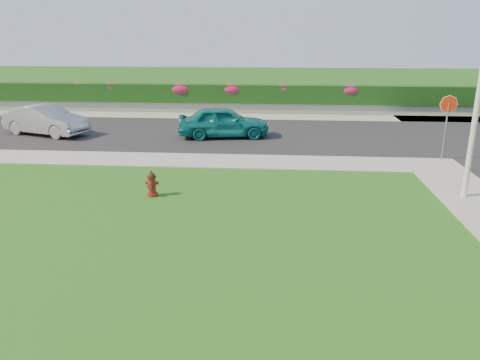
# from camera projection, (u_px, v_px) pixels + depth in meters

# --- Properties ---
(ground) EXTENTS (120.00, 120.00, 0.00)m
(ground) POSITION_uv_depth(u_px,v_px,m) (215.00, 281.00, 9.28)
(ground) COLOR black
(ground) RESTS_ON ground
(street_far) EXTENTS (26.00, 8.00, 0.04)m
(street_far) POSITION_uv_depth(u_px,v_px,m) (151.00, 133.00, 22.96)
(street_far) COLOR black
(street_far) RESTS_ON ground
(sidewalk_far) EXTENTS (24.00, 2.00, 0.04)m
(sidewalk_far) POSITION_uv_depth(u_px,v_px,m) (93.00, 158.00, 18.29)
(sidewalk_far) COLOR gray
(sidewalk_far) RESTS_ON ground
(curb_corner) EXTENTS (2.00, 2.00, 0.04)m
(curb_corner) POSITION_uv_depth(u_px,v_px,m) (434.00, 165.00, 17.31)
(curb_corner) COLOR gray
(curb_corner) RESTS_ON ground
(sidewalk_beyond) EXTENTS (34.00, 2.00, 0.04)m
(sidewalk_beyond) POSITION_uv_depth(u_px,v_px,m) (240.00, 116.00, 27.42)
(sidewalk_beyond) COLOR gray
(sidewalk_beyond) RESTS_ON ground
(retaining_wall) EXTENTS (34.00, 0.40, 0.60)m
(retaining_wall) POSITION_uv_depth(u_px,v_px,m) (242.00, 108.00, 28.76)
(retaining_wall) COLOR gray
(retaining_wall) RESTS_ON ground
(hedge) EXTENTS (32.00, 0.90, 1.10)m
(hedge) POSITION_uv_depth(u_px,v_px,m) (242.00, 94.00, 28.60)
(hedge) COLOR black
(hedge) RESTS_ON retaining_wall
(fire_hydrant) EXTENTS (0.40, 0.38, 0.78)m
(fire_hydrant) POSITION_uv_depth(u_px,v_px,m) (152.00, 184.00, 14.04)
(fire_hydrant) COLOR #52120C
(fire_hydrant) RESTS_ON ground
(sedan_teal) EXTENTS (4.41, 2.34, 1.43)m
(sedan_teal) POSITION_uv_depth(u_px,v_px,m) (224.00, 122.00, 21.71)
(sedan_teal) COLOR #0E6A6A
(sedan_teal) RESTS_ON street_far
(sedan_silver) EXTENTS (4.48, 2.77, 1.39)m
(sedan_silver) POSITION_uv_depth(u_px,v_px,m) (46.00, 120.00, 22.25)
(sedan_silver) COLOR #95979C
(sedan_silver) RESTS_ON street_far
(utility_pole) EXTENTS (0.16, 0.16, 6.11)m
(utility_pole) POSITION_uv_depth(u_px,v_px,m) (479.00, 95.00, 13.09)
(utility_pole) COLOR silver
(utility_pole) RESTS_ON ground
(stop_sign) EXTENTS (0.68, 0.07, 2.51)m
(stop_sign) POSITION_uv_depth(u_px,v_px,m) (448.00, 112.00, 17.51)
(stop_sign) COLOR slate
(stop_sign) RESTS_ON ground
(flower_clump_a) EXTENTS (1.03, 0.66, 0.52)m
(flower_clump_a) POSITION_uv_depth(u_px,v_px,m) (79.00, 87.00, 29.17)
(flower_clump_a) COLOR #A71C3F
(flower_clump_a) RESTS_ON hedge
(flower_clump_b) EXTENTS (1.12, 0.72, 0.56)m
(flower_clump_b) POSITION_uv_depth(u_px,v_px,m) (111.00, 87.00, 29.02)
(flower_clump_b) COLOR #A71C3F
(flower_clump_b) RESTS_ON hedge
(flower_clump_c) EXTENTS (1.50, 0.97, 0.75)m
(flower_clump_c) POSITION_uv_depth(u_px,v_px,m) (181.00, 89.00, 28.71)
(flower_clump_c) COLOR #A71C3F
(flower_clump_c) RESTS_ON hedge
(flower_clump_d) EXTENTS (1.41, 0.91, 0.71)m
(flower_clump_d) POSITION_uv_depth(u_px,v_px,m) (232.00, 89.00, 28.47)
(flower_clump_d) COLOR #A71C3F
(flower_clump_d) RESTS_ON hedge
(flower_clump_e) EXTENTS (1.15, 0.74, 0.57)m
(flower_clump_e) POSITION_uv_depth(u_px,v_px,m) (284.00, 89.00, 28.21)
(flower_clump_e) COLOR #A71C3F
(flower_clump_e) RESTS_ON hedge
(flower_clump_f) EXTENTS (1.39, 0.89, 0.69)m
(flower_clump_f) POSITION_uv_depth(u_px,v_px,m) (350.00, 90.00, 27.93)
(flower_clump_f) COLOR #A71C3F
(flower_clump_f) RESTS_ON hedge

